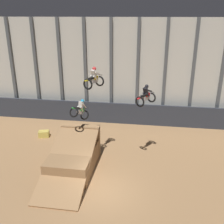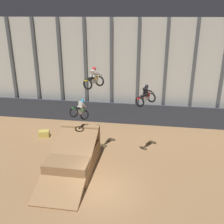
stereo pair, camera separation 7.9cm
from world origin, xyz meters
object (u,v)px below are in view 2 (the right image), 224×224
object	(u,v)px
rider_bike_left_air	(80,110)
dirt_ramp	(74,157)
rider_bike_center_air	(94,79)
rider_bike_right_air	(146,96)
hay_bale_trackside	(44,134)

from	to	relation	value
rider_bike_left_air	dirt_ramp	bearing A→B (deg)	-75.74
rider_bike_center_air	rider_bike_right_air	world-z (taller)	rider_bike_center_air
rider_bike_left_air	hay_bale_trackside	xyz separation A→B (m)	(-4.22, 2.83, -3.49)
dirt_ramp	rider_bike_left_air	xyz separation A→B (m)	(0.15, 1.51, 2.92)
rider_bike_left_air	rider_bike_center_air	bearing A→B (deg)	11.97
rider_bike_left_air	rider_bike_right_air	xyz separation A→B (m)	(4.62, 0.48, 1.13)
rider_bike_right_air	hay_bale_trackside	xyz separation A→B (m)	(-8.84, 2.35, -4.62)
rider_bike_right_air	hay_bale_trackside	bearing A→B (deg)	-162.01
dirt_ramp	rider_bike_center_air	size ratio (longest dim) A/B	3.69
rider_bike_left_air	rider_bike_center_air	world-z (taller)	rider_bike_center_air
hay_bale_trackside	rider_bike_left_air	bearing A→B (deg)	-33.84
dirt_ramp	hay_bale_trackside	size ratio (longest dim) A/B	6.47
rider_bike_left_air	rider_bike_center_air	xyz separation A→B (m)	(1.10, -0.15, 2.36)
dirt_ramp	rider_bike_center_air	xyz separation A→B (m)	(1.25, 1.36, 5.28)
rider_bike_center_air	rider_bike_left_air	bearing A→B (deg)	-165.74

